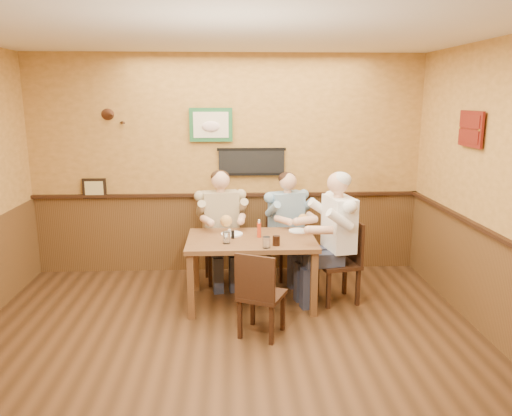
% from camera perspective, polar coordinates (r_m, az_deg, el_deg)
% --- Properties ---
extents(room, '(5.02, 5.03, 2.81)m').
position_cam_1_polar(room, '(4.11, -1.66, 4.48)').
color(room, '#331F0F').
rests_on(room, ground).
extents(dining_table, '(1.40, 0.90, 0.75)m').
position_cam_1_polar(dining_table, '(5.50, -0.55, -4.39)').
color(dining_table, brown).
rests_on(dining_table, ground).
extents(chair_back_left, '(0.47, 0.47, 0.88)m').
position_cam_1_polar(chair_back_left, '(6.22, -4.00, -4.49)').
color(chair_back_left, '#321C10').
rests_on(chair_back_left, ground).
extents(chair_back_right, '(0.51, 0.51, 0.85)m').
position_cam_1_polar(chair_back_right, '(6.35, 3.45, -4.23)').
color(chair_back_right, '#321C10').
rests_on(chair_back_right, ground).
extents(chair_right_end, '(0.51, 0.51, 0.93)m').
position_cam_1_polar(chair_right_end, '(5.67, 9.31, -6.09)').
color(chair_right_end, '#321C10').
rests_on(chair_right_end, ground).
extents(chair_near_side, '(0.53, 0.53, 0.86)m').
position_cam_1_polar(chair_near_side, '(4.85, 0.67, -9.67)').
color(chair_near_side, '#321C10').
rests_on(chair_near_side, ground).
extents(diner_tan_shirt, '(0.67, 0.67, 1.26)m').
position_cam_1_polar(diner_tan_shirt, '(6.16, -4.03, -2.81)').
color(diner_tan_shirt, tan).
rests_on(diner_tan_shirt, ground).
extents(diner_blue_polo, '(0.73, 0.73, 1.22)m').
position_cam_1_polar(diner_blue_polo, '(6.30, 3.48, -2.64)').
color(diner_blue_polo, '#7DA0BB').
rests_on(diner_blue_polo, ground).
extents(diner_white_elder, '(0.72, 0.72, 1.33)m').
position_cam_1_polar(diner_white_elder, '(5.61, 9.39, -4.16)').
color(diner_white_elder, white).
rests_on(diner_white_elder, ground).
extents(water_glass_left, '(0.08, 0.08, 0.12)m').
position_cam_1_polar(water_glass_left, '(5.28, -3.38, -3.42)').
color(water_glass_left, silver).
rests_on(water_glass_left, dining_table).
extents(water_glass_mid, '(0.10, 0.10, 0.12)m').
position_cam_1_polar(water_glass_mid, '(5.12, 1.20, -3.95)').
color(water_glass_mid, silver).
rests_on(water_glass_mid, dining_table).
extents(cola_tumbler, '(0.08, 0.08, 0.10)m').
position_cam_1_polar(cola_tumbler, '(5.21, 2.33, -3.75)').
color(cola_tumbler, black).
rests_on(cola_tumbler, dining_table).
extents(hot_sauce_bottle, '(0.06, 0.06, 0.18)m').
position_cam_1_polar(hot_sauce_bottle, '(5.49, 0.35, -2.45)').
color(hot_sauce_bottle, red).
rests_on(hot_sauce_bottle, dining_table).
extents(salt_shaker, '(0.04, 0.04, 0.08)m').
position_cam_1_polar(salt_shaker, '(5.54, -3.05, -2.86)').
color(salt_shaker, silver).
rests_on(salt_shaker, dining_table).
extents(pepper_shaker, '(0.05, 0.05, 0.09)m').
position_cam_1_polar(pepper_shaker, '(5.45, -2.67, -3.06)').
color(pepper_shaker, black).
rests_on(pepper_shaker, dining_table).
extents(plate_far_left, '(0.25, 0.25, 0.02)m').
position_cam_1_polar(plate_far_left, '(5.62, -2.78, -2.98)').
color(plate_far_left, white).
rests_on(plate_far_left, dining_table).
extents(plate_far_right, '(0.28, 0.28, 0.02)m').
position_cam_1_polar(plate_far_right, '(5.77, 4.88, -2.60)').
color(plate_far_right, white).
rests_on(plate_far_right, dining_table).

